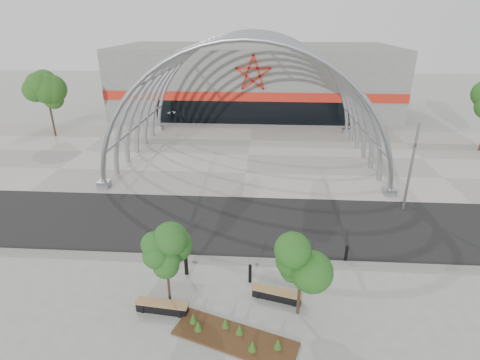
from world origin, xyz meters
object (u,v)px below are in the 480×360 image
(signal_pole, at_px, (411,166))
(bench_0, at_px, (162,307))
(street_tree_1, at_px, (302,257))
(bollard_2, at_px, (250,274))
(street_tree_0, at_px, (166,254))
(bench_1, at_px, (277,295))

(signal_pole, bearing_deg, bench_0, -142.60)
(street_tree_1, bearing_deg, bollard_2, 137.69)
(bench_0, bearing_deg, signal_pole, 37.40)
(bollard_2, bearing_deg, signal_pole, 39.55)
(bench_0, xyz_separation_m, bollard_2, (3.54, 2.13, 0.24))
(street_tree_0, height_order, street_tree_1, street_tree_1)
(signal_pole, height_order, street_tree_0, signal_pole)
(signal_pole, bearing_deg, bench_1, -132.89)
(street_tree_1, xyz_separation_m, bench_0, (-5.58, -0.27, -2.54))
(bench_1, xyz_separation_m, bollard_2, (-1.20, 1.08, 0.25))
(bench_0, xyz_separation_m, bench_1, (4.74, 1.05, -0.01))
(street_tree_1, relative_size, bench_0, 1.71)
(signal_pole, height_order, bench_0, signal_pole)
(street_tree_1, relative_size, bollard_2, 4.14)
(street_tree_0, bearing_deg, signal_pole, 36.22)
(signal_pole, bearing_deg, street_tree_0, -143.78)
(bench_0, bearing_deg, street_tree_1, 2.75)
(street_tree_0, relative_size, bench_1, 1.55)
(street_tree_1, relative_size, bench_1, 1.75)
(bench_0, distance_m, bollard_2, 4.14)
(bollard_2, bearing_deg, street_tree_1, -42.31)
(bench_1, bearing_deg, street_tree_1, -42.96)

